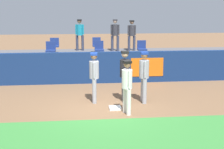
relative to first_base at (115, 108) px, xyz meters
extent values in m
plane|color=brown|center=(-0.30, 0.17, -0.04)|extent=(60.00, 60.00, 0.00)
cube|color=#388438|center=(-0.30, -2.39, -0.04)|extent=(18.00, 2.80, 0.01)
cube|color=white|center=(0.00, 0.00, 0.00)|extent=(0.40, 0.40, 0.08)
cylinder|color=white|center=(0.29, -0.36, 0.39)|extent=(0.15, 0.15, 0.86)
cylinder|color=white|center=(0.37, -0.66, 0.39)|extent=(0.15, 0.15, 0.86)
cylinder|color=white|center=(0.33, -0.51, 1.13)|extent=(0.40, 0.40, 0.61)
sphere|color=#8C6647|center=(0.33, -0.51, 1.60)|extent=(0.23, 0.23, 0.23)
cube|color=black|center=(0.33, -0.51, 1.68)|extent=(0.29, 0.29, 0.08)
cylinder|color=white|center=(0.28, -0.31, 1.15)|extent=(0.09, 0.09, 0.57)
cylinder|color=white|center=(0.38, -0.70, 1.15)|extent=(0.09, 0.09, 0.57)
ellipsoid|color=brown|center=(0.37, -0.29, 0.90)|extent=(0.16, 0.22, 0.28)
cylinder|color=#9EA3AD|center=(1.13, 0.88, 0.42)|extent=(0.16, 0.16, 0.91)
cylinder|color=#9EA3AD|center=(1.13, 0.54, 0.42)|extent=(0.16, 0.16, 0.91)
cylinder|color=#9EA3AD|center=(1.13, 0.71, 1.20)|extent=(0.36, 0.36, 0.64)
sphere|color=#8C6647|center=(1.13, 0.71, 1.70)|extent=(0.24, 0.24, 0.24)
cube|color=#193899|center=(1.13, 0.71, 1.78)|extent=(0.26, 0.26, 0.08)
cylinder|color=#9EA3AD|center=(1.14, 0.92, 1.22)|extent=(0.09, 0.09, 0.60)
cylinder|color=#9EA3AD|center=(1.13, 0.50, 1.22)|extent=(0.09, 0.09, 0.60)
cylinder|color=#9EA3AD|center=(-0.65, 1.09, 0.41)|extent=(0.15, 0.15, 0.89)
cylinder|color=#9EA3AD|center=(-0.66, 0.76, 0.41)|extent=(0.15, 0.15, 0.89)
cylinder|color=#9EA3AD|center=(-0.66, 0.92, 1.17)|extent=(0.36, 0.36, 0.63)
sphere|color=#8C6647|center=(-0.66, 0.92, 1.66)|extent=(0.23, 0.23, 0.23)
cube|color=#193899|center=(-0.66, 0.92, 1.74)|extent=(0.26, 0.26, 0.08)
cylinder|color=#9EA3AD|center=(-0.65, 1.13, 1.19)|extent=(0.09, 0.09, 0.59)
cylinder|color=#9EA3AD|center=(-0.67, 0.71, 1.19)|extent=(0.09, 0.09, 0.59)
cylinder|color=#4C4C51|center=(0.44, 1.04, 0.42)|extent=(0.16, 0.16, 0.92)
cylinder|color=#4C4C51|center=(0.46, 0.70, 0.42)|extent=(0.16, 0.16, 0.92)
cylinder|color=black|center=(0.45, 0.87, 1.21)|extent=(0.37, 0.37, 0.65)
sphere|color=tan|center=(0.45, 0.87, 1.72)|extent=(0.24, 0.24, 0.24)
cube|color=black|center=(0.45, 0.87, 1.79)|extent=(0.27, 0.27, 0.08)
cylinder|color=black|center=(0.44, 1.08, 1.23)|extent=(0.09, 0.09, 0.61)
cylinder|color=black|center=(0.46, 0.65, 1.23)|extent=(0.09, 0.09, 0.61)
cube|color=navy|center=(-0.30, 3.92, 0.67)|extent=(18.00, 0.24, 1.42)
cube|color=orange|center=(1.91, 3.80, 0.67)|extent=(1.50, 0.02, 0.85)
cube|color=#59595E|center=(-0.30, 6.49, 0.42)|extent=(18.00, 4.80, 0.92)
cylinder|color=#4C4C51|center=(-0.19, 5.29, 1.08)|extent=(0.08, 0.08, 0.40)
cube|color=navy|center=(-0.19, 5.29, 1.28)|extent=(0.44, 0.44, 0.08)
cube|color=navy|center=(-0.19, 5.48, 1.52)|extent=(0.44, 0.06, 0.40)
cylinder|color=#4C4C51|center=(1.96, 5.29, 1.08)|extent=(0.08, 0.08, 0.40)
cube|color=navy|center=(1.96, 5.29, 1.28)|extent=(0.44, 0.44, 0.08)
cube|color=navy|center=(1.96, 5.48, 1.52)|extent=(0.44, 0.06, 0.40)
cylinder|color=#4C4C51|center=(-2.49, 7.09, 1.08)|extent=(0.08, 0.08, 0.40)
cube|color=navy|center=(-2.49, 7.09, 1.28)|extent=(0.48, 0.44, 0.08)
cube|color=navy|center=(-2.49, 7.28, 1.52)|extent=(0.48, 0.06, 0.40)
cylinder|color=#4C4C51|center=(-2.54, 5.29, 1.08)|extent=(0.08, 0.08, 0.40)
cube|color=navy|center=(-2.54, 5.29, 1.28)|extent=(0.47, 0.44, 0.08)
cube|color=navy|center=(-2.54, 5.48, 1.52)|extent=(0.47, 0.06, 0.40)
cylinder|color=#4C4C51|center=(-0.20, 7.09, 1.08)|extent=(0.08, 0.08, 0.40)
cube|color=navy|center=(-0.20, 7.09, 1.28)|extent=(0.45, 0.44, 0.08)
cube|color=navy|center=(-0.20, 7.28, 1.52)|extent=(0.45, 0.06, 0.40)
cylinder|color=#33384C|center=(1.99, 7.85, 1.31)|extent=(0.14, 0.14, 0.85)
cylinder|color=#33384C|center=(1.69, 7.81, 1.31)|extent=(0.14, 0.14, 0.85)
cylinder|color=#333338|center=(1.84, 7.83, 2.03)|extent=(0.36, 0.36, 0.60)
sphere|color=#8C6647|center=(1.84, 7.83, 2.50)|extent=(0.22, 0.22, 0.22)
cube|color=black|center=(1.84, 7.83, 2.57)|extent=(0.26, 0.26, 0.08)
cylinder|color=#333338|center=(2.04, 7.85, 2.05)|extent=(0.09, 0.09, 0.56)
cylinder|color=#333338|center=(1.64, 7.81, 2.05)|extent=(0.09, 0.09, 0.56)
cylinder|color=#33384C|center=(-0.95, 8.22, 1.32)|extent=(0.15, 0.15, 0.87)
cylinder|color=#33384C|center=(-1.27, 8.26, 1.32)|extent=(0.15, 0.15, 0.87)
cylinder|color=teal|center=(-1.11, 8.24, 2.06)|extent=(0.38, 0.38, 0.62)
sphere|color=#8C6647|center=(-1.11, 8.24, 2.55)|extent=(0.23, 0.23, 0.23)
cube|color=black|center=(-1.11, 8.24, 2.62)|extent=(0.27, 0.27, 0.08)
cylinder|color=teal|center=(-0.91, 8.21, 2.08)|extent=(0.09, 0.09, 0.58)
cylinder|color=teal|center=(-1.31, 8.27, 2.08)|extent=(0.09, 0.09, 0.58)
cylinder|color=#33384C|center=(1.03, 7.75, 1.32)|extent=(0.15, 0.15, 0.88)
cylinder|color=#33384C|center=(0.72, 7.82, 1.32)|extent=(0.15, 0.15, 0.88)
cylinder|color=#333338|center=(0.88, 7.78, 2.07)|extent=(0.41, 0.41, 0.62)
sphere|color=beige|center=(0.88, 7.78, 2.56)|extent=(0.23, 0.23, 0.23)
cube|color=#333338|center=(0.88, 7.78, 2.63)|extent=(0.29, 0.29, 0.08)
cylinder|color=#333338|center=(1.08, 7.74, 2.09)|extent=(0.09, 0.09, 0.58)
cylinder|color=#333338|center=(0.68, 7.83, 2.09)|extent=(0.09, 0.09, 0.58)
camera|label=1|loc=(-1.20, -10.59, 3.43)|focal=52.29mm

